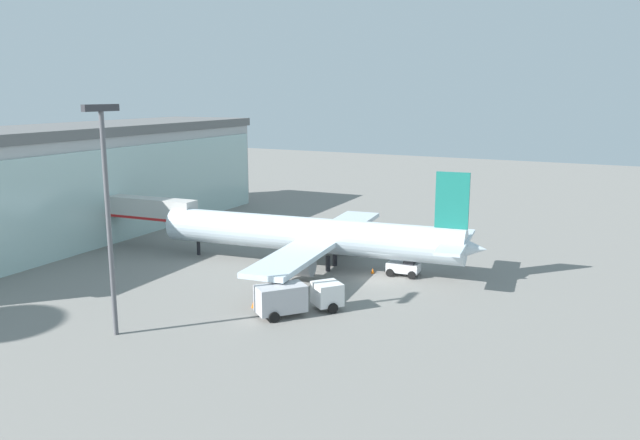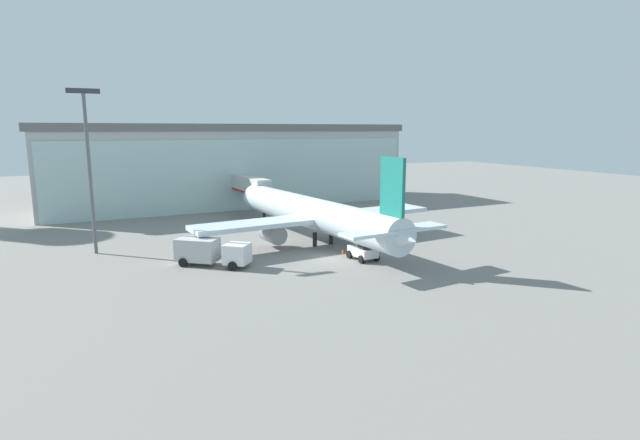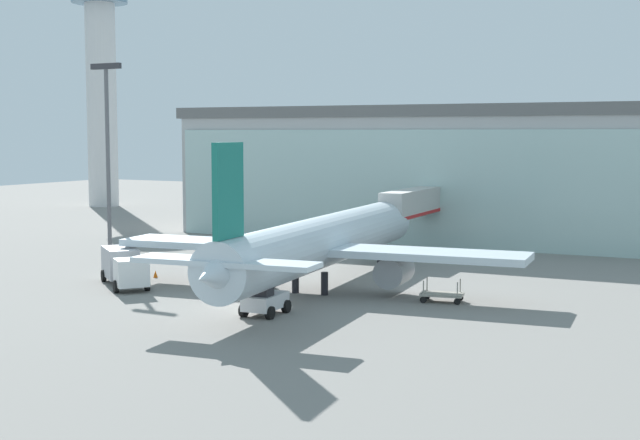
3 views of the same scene
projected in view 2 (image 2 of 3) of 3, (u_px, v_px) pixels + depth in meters
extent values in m
plane|color=gray|center=(334.00, 258.00, 51.93)|extent=(240.00, 240.00, 0.00)
cube|color=#B1B1B1|center=(231.00, 168.00, 88.35)|extent=(61.97, 17.49, 12.86)
cube|color=silver|center=(245.00, 175.00, 81.87)|extent=(60.09, 3.03, 11.58)
cube|color=slate|center=(230.00, 128.00, 87.09)|extent=(63.21, 17.84, 1.20)
cube|color=beige|center=(248.00, 184.00, 77.42)|extent=(3.18, 14.02, 2.40)
cube|color=red|center=(248.00, 191.00, 77.61)|extent=(3.23, 14.02, 0.30)
cylinder|color=#4C4C51|center=(237.00, 199.00, 82.48)|extent=(0.70, 0.70, 3.60)
cylinder|color=#59595E|center=(90.00, 176.00, 52.27)|extent=(0.36, 0.36, 16.79)
cube|color=#333338|center=(83.00, 91.00, 50.72)|extent=(3.20, 0.40, 0.50)
cylinder|color=silver|center=(311.00, 213.00, 59.24)|extent=(7.59, 32.99, 3.66)
cone|color=silver|center=(255.00, 197.00, 73.05)|extent=(3.99, 3.42, 3.66)
cone|color=silver|center=(402.00, 238.00, 45.43)|extent=(3.75, 4.37, 3.29)
cube|color=silver|center=(319.00, 218.00, 57.92)|extent=(30.20, 7.78, 0.50)
cube|color=silver|center=(395.00, 230.00, 46.18)|extent=(11.21, 3.71, 0.30)
cube|color=#197266|center=(392.00, 187.00, 45.88)|extent=(0.74, 3.22, 5.44)
cylinder|color=gray|center=(273.00, 234.00, 55.70)|extent=(2.47, 3.43, 2.10)
cylinder|color=gray|center=(356.00, 224.00, 61.48)|extent=(2.47, 3.43, 2.10)
cylinder|color=black|center=(315.00, 239.00, 56.93)|extent=(0.50, 0.50, 1.60)
cylinder|color=black|center=(331.00, 237.00, 58.05)|extent=(0.50, 0.50, 1.60)
cylinder|color=black|center=(264.00, 218.00, 70.99)|extent=(0.40, 0.40, 1.60)
cube|color=silver|center=(237.00, 254.00, 47.98)|extent=(3.09, 3.09, 1.90)
cube|color=#B2B2B7|center=(197.00, 250.00, 48.98)|extent=(4.50, 4.21, 2.20)
cylinder|color=black|center=(242.00, 260.00, 49.20)|extent=(0.89, 0.80, 0.90)
cylinder|color=black|center=(233.00, 266.00, 47.10)|extent=(0.89, 0.80, 0.90)
cylinder|color=black|center=(194.00, 257.00, 50.47)|extent=(0.89, 0.80, 0.90)
cylinder|color=black|center=(183.00, 263.00, 48.37)|extent=(0.89, 0.80, 0.90)
cube|color=#9E998C|center=(384.00, 232.00, 62.64)|extent=(3.07, 2.15, 0.16)
cylinder|color=black|center=(382.00, 236.00, 61.47)|extent=(0.46, 0.21, 0.44)
cylinder|color=#9E998C|center=(382.00, 229.00, 61.33)|extent=(0.08, 0.08, 0.90)
cylinder|color=black|center=(374.00, 234.00, 62.62)|extent=(0.46, 0.21, 0.44)
cylinder|color=#9E998C|center=(374.00, 228.00, 62.47)|extent=(0.08, 0.08, 0.90)
cylinder|color=black|center=(395.00, 234.00, 62.78)|extent=(0.46, 0.21, 0.44)
cylinder|color=#9E998C|center=(395.00, 227.00, 62.63)|extent=(0.08, 0.08, 0.90)
cylinder|color=black|center=(387.00, 232.00, 63.92)|extent=(0.46, 0.21, 0.44)
cylinder|color=#9E998C|center=(387.00, 226.00, 63.77)|extent=(0.08, 0.08, 0.90)
cube|color=silver|center=(363.00, 251.00, 51.09)|extent=(2.05, 3.33, 0.90)
cube|color=#26262B|center=(367.00, 244.00, 50.37)|extent=(1.47, 1.11, 1.00)
cylinder|color=black|center=(350.00, 254.00, 51.71)|extent=(0.41, 0.83, 0.80)
cylinder|color=black|center=(364.00, 252.00, 52.56)|extent=(0.41, 0.83, 0.80)
cylinder|color=black|center=(361.00, 259.00, 49.78)|extent=(0.41, 0.83, 0.80)
cylinder|color=black|center=(376.00, 257.00, 50.63)|extent=(0.41, 0.83, 0.80)
cone|color=orange|center=(343.00, 251.00, 53.58)|extent=(0.36, 0.36, 0.55)
cone|color=orange|center=(199.00, 254.00, 52.37)|extent=(0.36, 0.36, 0.55)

